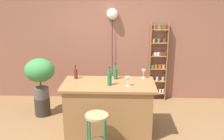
% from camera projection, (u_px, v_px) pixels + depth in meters
% --- Properties ---
extents(ground, '(12.00, 12.00, 0.00)m').
position_uv_depth(ground, '(108.00, 140.00, 4.36)').
color(ground, brown).
extents(back_wall, '(6.40, 0.10, 2.80)m').
position_uv_depth(back_wall, '(112.00, 39.00, 5.84)').
color(back_wall, '#8C5642').
rests_on(back_wall, ground).
extents(kitchen_counter, '(1.58, 0.81, 0.91)m').
position_uv_depth(kitchen_counter, '(109.00, 107.00, 4.52)').
color(kitchen_counter, olive).
rests_on(kitchen_counter, ground).
extents(bar_stool, '(0.35, 0.35, 0.64)m').
position_uv_depth(bar_stool, '(97.00, 124.00, 3.87)').
color(bar_stool, '#196642').
rests_on(bar_stool, ground).
extents(spice_shelf, '(0.39, 0.12, 1.78)m').
position_uv_depth(spice_shelf, '(158.00, 61.00, 5.81)').
color(spice_shelf, olive).
rests_on(spice_shelf, ground).
extents(plant_stool, '(0.31, 0.31, 0.37)m').
position_uv_depth(plant_stool, '(42.00, 106.00, 5.22)').
color(plant_stool, '#2D2823').
rests_on(plant_stool, ground).
extents(potted_plant, '(0.58, 0.52, 0.81)m').
position_uv_depth(potted_plant, '(40.00, 73.00, 5.02)').
color(potted_plant, '#514C47').
rests_on(potted_plant, plant_stool).
extents(bottle_soda_blue, '(0.08, 0.08, 0.29)m').
position_uv_depth(bottle_soda_blue, '(115.00, 73.00, 4.59)').
color(bottle_soda_blue, '#236638').
rests_on(bottle_soda_blue, kitchen_counter).
extents(bottle_sauce_amber, '(0.06, 0.06, 0.25)m').
position_uv_depth(bottle_sauce_amber, '(76.00, 74.00, 4.62)').
color(bottle_sauce_amber, '#5B2319').
rests_on(bottle_sauce_amber, kitchen_counter).
extents(bottle_olive_oil, '(0.07, 0.07, 0.32)m').
position_uv_depth(bottle_olive_oil, '(109.00, 78.00, 4.27)').
color(bottle_olive_oil, '#236638').
rests_on(bottle_olive_oil, kitchen_counter).
extents(wine_glass_left, '(0.07, 0.07, 0.16)m').
position_uv_depth(wine_glass_left, '(144.00, 72.00, 4.63)').
color(wine_glass_left, silver).
rests_on(wine_glass_left, kitchen_counter).
extents(wine_glass_center, '(0.07, 0.07, 0.16)m').
position_uv_depth(wine_glass_center, '(128.00, 79.00, 4.23)').
color(wine_glass_center, silver).
rests_on(wine_glass_center, kitchen_counter).
extents(pendant_globe_light, '(0.24, 0.24, 2.08)m').
position_uv_depth(pendant_globe_light, '(112.00, 15.00, 5.58)').
color(pendant_globe_light, black).
rests_on(pendant_globe_light, ground).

